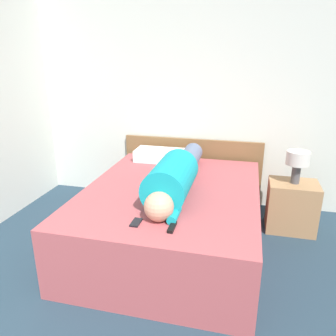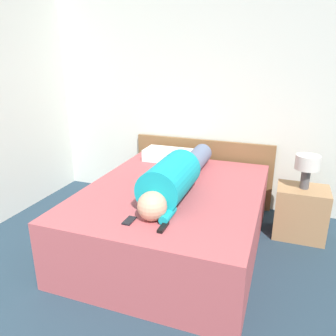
{
  "view_description": "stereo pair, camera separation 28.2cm",
  "coord_description": "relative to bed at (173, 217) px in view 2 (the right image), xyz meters",
  "views": [
    {
      "loc": [
        0.65,
        -0.43,
        1.76
      ],
      "look_at": [
        0.01,
        2.16,
        0.84
      ],
      "focal_mm": 35.0,
      "sensor_mm": 36.0,
      "label": 1
    },
    {
      "loc": [
        0.92,
        -0.35,
        1.76
      ],
      "look_at": [
        0.01,
        2.16,
        0.84
      ],
      "focal_mm": 35.0,
      "sensor_mm": 36.0,
      "label": 2
    }
  ],
  "objects": [
    {
      "name": "bed",
      "position": [
        0.0,
        0.0,
        0.0
      ],
      "size": [
        1.58,
        2.0,
        0.59
      ],
      "color": "#A84C51",
      "rests_on": "ground_plane"
    },
    {
      "name": "table_lamp",
      "position": [
        1.15,
        0.6,
        0.47
      ],
      "size": [
        0.23,
        0.23,
        0.34
      ],
      "color": "#4C4C51",
      "rests_on": "nightstand"
    },
    {
      "name": "person_lying",
      "position": [
        0.05,
        -0.07,
        0.45
      ],
      "size": [
        0.36,
        1.64,
        0.36
      ],
      "color": "tan",
      "rests_on": "bed"
    },
    {
      "name": "tv_remote",
      "position": [
        0.17,
        -0.73,
        0.31
      ],
      "size": [
        0.04,
        0.15,
        0.02
      ],
      "color": "black",
      "rests_on": "bed"
    },
    {
      "name": "pillow_near_headboard",
      "position": [
        -0.31,
        0.8,
        0.36
      ],
      "size": [
        0.61,
        0.3,
        0.13
      ],
      "color": "white",
      "rests_on": "bed"
    },
    {
      "name": "cell_phone",
      "position": [
        -0.1,
        -0.72,
        0.3
      ],
      "size": [
        0.06,
        0.13,
        0.01
      ],
      "color": "black",
      "rests_on": "bed"
    },
    {
      "name": "nightstand",
      "position": [
        1.15,
        0.6,
        -0.03
      ],
      "size": [
        0.49,
        0.38,
        0.53
      ],
      "color": "#A37A51",
      "rests_on": "ground_plane"
    },
    {
      "name": "wall_back",
      "position": [
        -0.01,
        1.16,
        1.0
      ],
      "size": [
        5.05,
        0.06,
        2.6
      ],
      "color": "silver",
      "rests_on": "ground_plane"
    },
    {
      "name": "headboard",
      "position": [
        0.0,
        1.09,
        0.11
      ],
      "size": [
        1.7,
        0.04,
        0.8
      ],
      "color": "brown",
      "rests_on": "ground_plane"
    }
  ]
}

